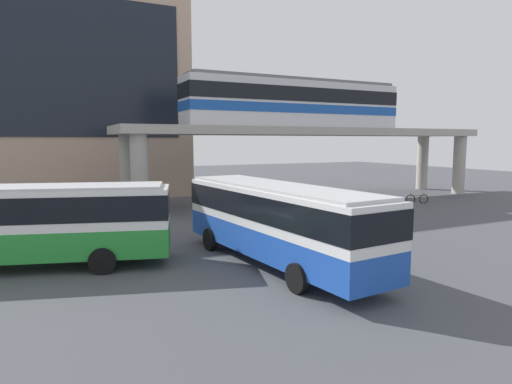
% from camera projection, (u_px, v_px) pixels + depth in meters
% --- Properties ---
extents(ground_plane, '(120.00, 120.00, 0.00)m').
position_uv_depth(ground_plane, '(207.00, 228.00, 24.99)').
color(ground_plane, '#47494F').
extents(station_building, '(26.62, 11.14, 19.40)m').
position_uv_depth(station_building, '(22.00, 84.00, 37.27)').
color(station_building, tan).
rests_on(station_building, ground_plane).
extents(elevated_platform, '(31.82, 6.01, 5.97)m').
position_uv_depth(elevated_platform, '(314.00, 138.00, 36.21)').
color(elevated_platform, '#ADA89E').
rests_on(elevated_platform, ground_plane).
extents(train, '(18.48, 2.96, 3.84)m').
position_uv_depth(train, '(295.00, 103.00, 35.09)').
color(train, silver).
rests_on(train, elevated_platform).
extents(bus_main, '(3.51, 11.22, 3.22)m').
position_uv_depth(bus_main, '(277.00, 216.00, 17.34)').
color(bus_main, '#1E4CB2').
rests_on(bus_main, ground_plane).
extents(bus_secondary, '(11.31, 5.55, 3.22)m').
position_uv_depth(bus_secondary, '(22.00, 218.00, 16.80)').
color(bus_secondary, '#268C33').
rests_on(bus_secondary, ground_plane).
extents(bicycle_green, '(1.79, 0.13, 1.04)m').
position_uv_depth(bicycle_green, '(229.00, 214.00, 27.60)').
color(bicycle_green, black).
rests_on(bicycle_green, ground_plane).
extents(bicycle_brown, '(1.65, 0.80, 1.04)m').
position_uv_depth(bicycle_brown, '(417.00, 199.00, 34.81)').
color(bicycle_brown, black).
rests_on(bicycle_brown, ground_plane).
extents(bicycle_red, '(1.71, 0.64, 1.04)m').
position_uv_depth(bicycle_red, '(365.00, 199.00, 34.51)').
color(bicycle_red, black).
rests_on(bicycle_red, ground_plane).
extents(pedestrian_near_building, '(0.46, 0.38, 1.83)m').
position_uv_depth(pedestrian_near_building, '(260.00, 207.00, 27.11)').
color(pedestrian_near_building, '#26262D').
rests_on(pedestrian_near_building, ground_plane).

